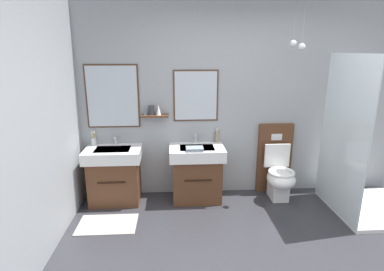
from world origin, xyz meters
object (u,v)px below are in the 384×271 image
vanity_sink_right (197,172)px  shower_tray (362,183)px  toilet (277,171)px  toothbrush_cup (94,141)px  soap_dispenser (217,136)px  folded_hand_towel (195,149)px  vanity_sink_left (115,174)px

vanity_sink_right → shower_tray: shower_tray is taller
toilet → toothbrush_cup: toilet is taller
toothbrush_cup → soap_dispenser: 1.67m
toilet → folded_hand_towel: 1.24m
toothbrush_cup → soap_dispenser: size_ratio=0.97×
soap_dispenser → folded_hand_towel: bearing=-133.4°
vanity_sink_right → folded_hand_towel: folded_hand_towel is taller
vanity_sink_right → toothbrush_cup: toothbrush_cup is taller
soap_dispenser → folded_hand_towel: soap_dispenser is taller
vanity_sink_right → toilet: size_ratio=0.75×
vanity_sink_right → toothbrush_cup: 1.45m
toilet → soap_dispenser: 0.96m
toothbrush_cup → toilet: bearing=-3.7°
vanity_sink_left → folded_hand_towel: size_ratio=3.40×
toothbrush_cup → soap_dispenser: soap_dispenser is taller
vanity_sink_right → folded_hand_towel: bearing=-104.0°
toothbrush_cup → shower_tray: size_ratio=0.10×
folded_hand_towel → toothbrush_cup: bearing=165.7°
soap_dispenser → toothbrush_cup: bearing=-179.6°
vanity_sink_right → soap_dispenser: soap_dispenser is taller
toothbrush_cup → soap_dispenser: (1.67, 0.01, 0.03)m
vanity_sink_left → toothbrush_cup: (-0.28, 0.18, 0.41)m
vanity_sink_left → soap_dispenser: (1.39, 0.19, 0.44)m
toothbrush_cup → vanity_sink_left: bearing=-32.7°
toothbrush_cup → folded_hand_towel: (1.34, -0.34, -0.03)m
toilet → folded_hand_towel: toilet is taller
vanity_sink_left → soap_dispenser: soap_dispenser is taller
toothbrush_cup → folded_hand_towel: toothbrush_cup is taller
vanity_sink_right → soap_dispenser: size_ratio=3.69×
soap_dispenser → toilet: bearing=-11.6°
toilet → toothbrush_cup: bearing=176.3°
toilet → shower_tray: bearing=-28.0°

